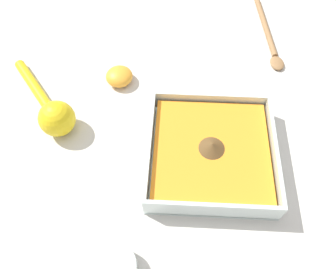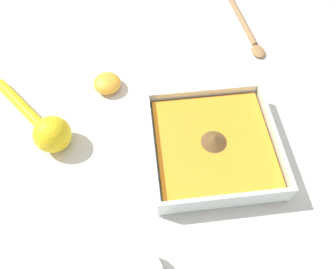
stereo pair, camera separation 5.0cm
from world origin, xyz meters
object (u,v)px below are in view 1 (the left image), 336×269
object	(u,v)px
spice_bowl	(112,269)
lemon_squeezer	(53,112)
wooden_spoon	(268,36)
lemon_half	(119,76)
square_dish	(211,153)

from	to	relation	value
spice_bowl	lemon_squeezer	size ratio (longest dim) A/B	0.38
spice_bowl	lemon_squeezer	bearing A→B (deg)	-151.01
wooden_spoon	spice_bowl	bearing A→B (deg)	-35.00
lemon_half	wooden_spoon	world-z (taller)	lemon_half
lemon_half	square_dish	bearing A→B (deg)	46.57
square_dish	lemon_half	size ratio (longest dim) A/B	3.95
square_dish	lemon_half	bearing A→B (deg)	-133.43
square_dish	lemon_squeezer	bearing A→B (deg)	-102.82
lemon_half	wooden_spoon	distance (m)	0.35
lemon_squeezer	wooden_spoon	xyz separation A→B (m)	(-0.25, 0.42, -0.02)
square_dish	wooden_spoon	size ratio (longest dim) A/B	0.90
square_dish	spice_bowl	size ratio (longest dim) A/B	2.94
lemon_half	spice_bowl	bearing A→B (deg)	5.74
lemon_half	lemon_squeezer	bearing A→B (deg)	-45.32
square_dish	spice_bowl	distance (m)	0.24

